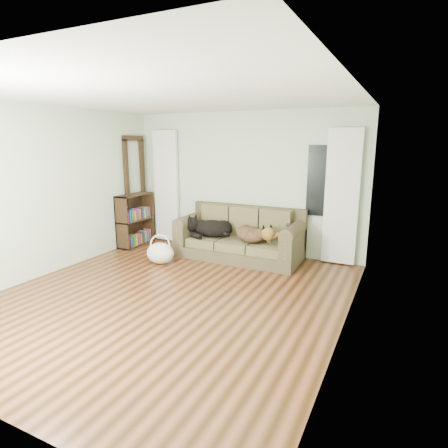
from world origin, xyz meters
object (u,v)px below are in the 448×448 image
at_px(sofa, 239,234).
at_px(dog_shepherd, 253,234).
at_px(tote_bag, 160,254).
at_px(dog_black_lab, 211,229).
at_px(bookshelf, 135,221).

height_order(sofa, dog_shepherd, sofa).
bearing_deg(tote_bag, dog_black_lab, 57.56).
bearing_deg(bookshelf, dog_shepherd, 6.55).
bearing_deg(tote_bag, sofa, 38.86).
distance_m(sofa, bookshelf, 2.23).
distance_m(sofa, dog_black_lab, 0.55).
xyz_separation_m(dog_shepherd, tote_bag, (-1.38, -0.81, -0.33)).
bearing_deg(dog_black_lab, dog_shepherd, -3.05).
bearing_deg(sofa, bookshelf, -177.02).
xyz_separation_m(dog_black_lab, dog_shepherd, (0.84, -0.03, 0.01)).
height_order(dog_black_lab, tote_bag, dog_black_lab).
xyz_separation_m(sofa, dog_shepherd, (0.29, -0.06, 0.04)).
relative_size(tote_bag, bookshelf, 0.48).
height_order(dog_shepherd, bookshelf, bookshelf).
relative_size(sofa, tote_bag, 4.45).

